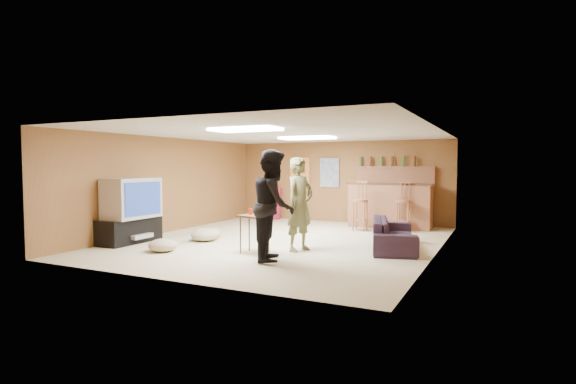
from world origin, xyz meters
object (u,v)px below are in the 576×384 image
at_px(bar_counter, 390,206).
at_px(tv_body, 132,198).
at_px(person_olive, 300,204).
at_px(tray_table, 255,234).
at_px(person_black, 274,205).
at_px(sofa, 394,234).

bearing_deg(bar_counter, tv_body, -133.00).
distance_m(tv_body, person_olive, 3.44).
height_order(tv_body, tray_table, tv_body).
bearing_deg(person_black, tray_table, 36.44).
height_order(person_olive, sofa, person_olive).
xyz_separation_m(tv_body, tray_table, (2.75, 0.14, -0.56)).
bearing_deg(sofa, person_olive, 107.26).
bearing_deg(person_black, tv_body, 64.49).
relative_size(tv_body, sofa, 0.57).
xyz_separation_m(bar_counter, person_olive, (-0.78, -3.76, 0.30)).
height_order(person_olive, person_black, person_black).
bearing_deg(person_olive, tray_table, 148.32).
height_order(tv_body, bar_counter, tv_body).
bearing_deg(person_black, bar_counter, -32.24).
relative_size(tv_body, bar_counter, 0.55).
bearing_deg(tray_table, person_black, -31.57).
xyz_separation_m(person_olive, tray_table, (-0.63, -0.55, -0.51)).
relative_size(sofa, tray_table, 2.84).
bearing_deg(tv_body, bar_counter, 47.00).
bearing_deg(person_olive, bar_counter, 5.34).
relative_size(tv_body, tray_table, 1.62).
distance_m(bar_counter, tray_table, 4.54).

